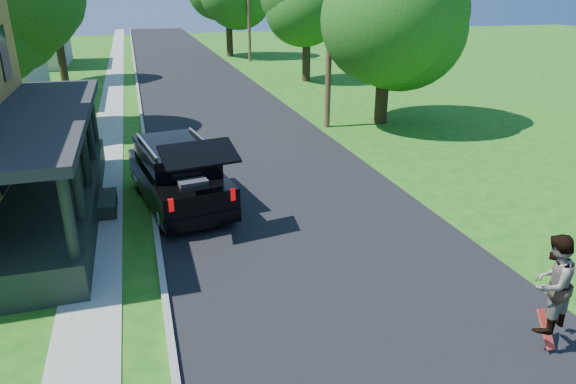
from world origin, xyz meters
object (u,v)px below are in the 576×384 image
object	(u,v)px
skateboarder	(552,284)
utility_pole_near	(330,5)
tree_right_near	(386,10)
black_suv	(179,175)

from	to	relation	value
skateboarder	utility_pole_near	bearing A→B (deg)	-118.08
tree_right_near	utility_pole_near	world-z (taller)	utility_pole_near
black_suv	utility_pole_near	xyz separation A→B (m)	(7.70, 7.64, 4.56)
black_suv	skateboarder	distance (m)	10.55
black_suv	tree_right_near	world-z (taller)	tree_right_near
black_suv	tree_right_near	size ratio (longest dim) A/B	0.68
black_suv	utility_pole_near	bearing A→B (deg)	35.43
utility_pole_near	tree_right_near	bearing A→B (deg)	10.64
black_suv	tree_right_near	bearing A→B (deg)	26.93
tree_right_near	skateboarder	bearing A→B (deg)	-106.11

